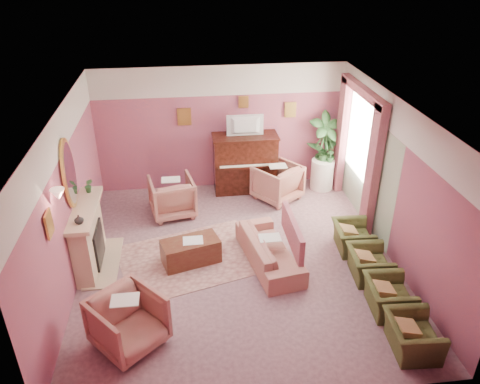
{
  "coord_description": "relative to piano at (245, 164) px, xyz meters",
  "views": [
    {
      "loc": [
        -0.83,
        -6.83,
        5.08
      ],
      "look_at": [
        0.09,
        0.4,
        1.17
      ],
      "focal_mm": 35.0,
      "sensor_mm": 36.0,
      "label": 1
    }
  ],
  "objects": [
    {
      "name": "curtain_left",
      "position": [
        2.12,
        -2.05,
        0.65
      ],
      "size": [
        0.16,
        0.34,
        2.6
      ],
      "primitive_type": "cube",
      "color": "#9A4C58",
      "rests_on": "floor"
    },
    {
      "name": "stripe_panel",
      "position": [
        2.23,
        -1.38,
        0.42
      ],
      "size": [
        0.01,
        3.0,
        2.15
      ],
      "primitive_type": "cube",
      "color": "#A3B497",
      "rests_on": "wall_right"
    },
    {
      "name": "olive_chair_d",
      "position": [
        1.65,
        -2.62,
        -0.31
      ],
      "size": [
        0.55,
        0.78,
        0.67
      ],
      "primitive_type": "imported",
      "color": "#444B22",
      "rests_on": "floor"
    },
    {
      "name": "sofa",
      "position": [
        0.05,
        -2.83,
        -0.28
      ],
      "size": [
        0.61,
        1.83,
        0.74
      ],
      "primitive_type": "imported",
      "color": "#B37465",
      "rests_on": "floor"
    },
    {
      "name": "palm_plant",
      "position": [
        1.81,
        -0.03,
        0.41
      ],
      "size": [
        0.76,
        0.76,
        1.44
      ],
      "primitive_type": "imported",
      "color": "#2A592A",
      "rests_on": "palm_pot"
    },
    {
      "name": "print_back_mid",
      "position": [
        0.0,
        0.28,
        1.35
      ],
      "size": [
        0.22,
        0.03,
        0.26
      ],
      "primitive_type": "cube",
      "color": "gold",
      "rests_on": "wall_back"
    },
    {
      "name": "mantel_plant",
      "position": [
        -3.05,
        -1.93,
        0.64
      ],
      "size": [
        0.16,
        0.16,
        0.28
      ],
      "primitive_type": "imported",
      "color": "#2A592A",
      "rests_on": "mantel_shelf"
    },
    {
      "name": "window_blind",
      "position": [
        2.2,
        -1.13,
        1.05
      ],
      "size": [
        0.03,
        1.4,
        1.8
      ],
      "primitive_type": "cube",
      "color": "beige",
      "rests_on": "wall_right"
    },
    {
      "name": "fire_ember",
      "position": [
        -2.95,
        -2.48,
        -0.43
      ],
      "size": [
        0.06,
        0.54,
        0.1
      ],
      "primitive_type": "cube",
      "color": "orange",
      "rests_on": "floor"
    },
    {
      "name": "curtain_right",
      "position": [
        2.12,
        -0.21,
        0.65
      ],
      "size": [
        0.16,
        0.34,
        2.6
      ],
      "primitive_type": "cube",
      "color": "#9A4C58",
      "rests_on": "floor"
    },
    {
      "name": "hearth",
      "position": [
        -2.89,
        -2.48,
        -0.64
      ],
      "size": [
        0.55,
        1.5,
        0.02
      ],
      "primitive_type": "cube",
      "color": "#D2B58F",
      "rests_on": "floor"
    },
    {
      "name": "mirror_glass",
      "position": [
        -3.17,
        -2.48,
        1.15
      ],
      "size": [
        0.01,
        0.6,
        1.06
      ],
      "primitive_type": "ellipsoid",
      "color": "white",
      "rests_on": "wall_left"
    },
    {
      "name": "wall_front",
      "position": [
        -0.5,
        -5.68,
        0.75
      ],
      "size": [
        5.5,
        0.02,
        2.8
      ],
      "primitive_type": "cube",
      "color": "#7C4468",
      "rests_on": "floor"
    },
    {
      "name": "side_table",
      "position": [
        1.78,
        -0.15,
        -0.3
      ],
      "size": [
        0.52,
        0.52,
        0.7
      ],
      "primitive_type": "cylinder",
      "color": "white",
      "rests_on": "floor"
    },
    {
      "name": "piano_keys",
      "position": [
        0.0,
        -0.35,
        0.11
      ],
      "size": [
        1.2,
        0.08,
        0.02
      ],
      "primitive_type": "cube",
      "color": "white",
      "rests_on": "piano"
    },
    {
      "name": "ceiling",
      "position": [
        -0.5,
        -2.68,
        2.15
      ],
      "size": [
        5.5,
        6.0,
        0.01
      ],
      "primitive_type": "cube",
      "color": "white",
      "rests_on": "wall_back"
    },
    {
      "name": "table_paper",
      "position": [
        -1.29,
        -2.64,
        -0.2
      ],
      "size": [
        0.35,
        0.28,
        0.01
      ],
      "primitive_type": "cube",
      "color": "white",
      "rests_on": "coffee_table"
    },
    {
      "name": "print_back_left",
      "position": [
        -1.3,
        0.28,
        1.07
      ],
      "size": [
        0.3,
        0.03,
        0.38
      ],
      "primitive_type": "cube",
      "color": "gold",
      "rests_on": "wall_back"
    },
    {
      "name": "olive_chair_b",
      "position": [
        1.65,
        -4.26,
        -0.31
      ],
      "size": [
        0.55,
        0.78,
        0.67
      ],
      "primitive_type": "imported",
      "color": "#444B22",
      "rests_on": "floor"
    },
    {
      "name": "floor",
      "position": [
        -0.5,
        -2.68,
        -0.65
      ],
      "size": [
        5.5,
        6.0,
        0.01
      ],
      "primitive_type": "cube",
      "color": "#855F68",
      "rests_on": "ground"
    },
    {
      "name": "picture_rail_band",
      "position": [
        -0.5,
        0.31,
        1.82
      ],
      "size": [
        5.5,
        0.01,
        0.65
      ],
      "primitive_type": "cube",
      "color": "silver",
      "rests_on": "wall_back"
    },
    {
      "name": "floral_armchair_right",
      "position": [
        0.64,
        -0.53,
        -0.2
      ],
      "size": [
        0.87,
        0.87,
        0.9
      ],
      "primitive_type": "imported",
      "color": "#B37465",
      "rests_on": "floor"
    },
    {
      "name": "sconce_shade",
      "position": [
        -3.12,
        -3.53,
        1.33
      ],
      "size": [
        0.2,
        0.2,
        0.16
      ],
      "primitive_type": "cone",
      "color": "#FEBDA0",
      "rests_on": "wall_left"
    },
    {
      "name": "piano_keyshelf",
      "position": [
        -0.0,
        -0.35,
        0.07
      ],
      "size": [
        1.3,
        0.12,
        0.06
      ],
      "primitive_type": "cube",
      "color": "black",
      "rests_on": "piano"
    },
    {
      "name": "olive_chair_a",
      "position": [
        1.65,
        -5.08,
        -0.31
      ],
      "size": [
        0.55,
        0.78,
        0.67
      ],
      "primitive_type": "imported",
      "color": "#444B22",
      "rests_on": "floor"
    },
    {
      "name": "wall_left",
      "position": [
        -3.25,
        -2.68,
        0.75
      ],
      "size": [
        0.02,
        6.0,
        2.8
      ],
      "primitive_type": "cube",
      "color": "#7C4468",
      "rests_on": "floor"
    },
    {
      "name": "floral_armchair_left",
      "position": [
        -1.65,
        -0.9,
        -0.2
      ],
      "size": [
        0.87,
        0.87,
        0.9
      ],
      "primitive_type": "imported",
      "color": "#B37465",
      "rests_on": "floor"
    },
    {
      "name": "pelmet",
      "position": [
        2.12,
        -1.13,
        1.91
      ],
      "size": [
        0.16,
        2.2,
        0.16
      ],
      "primitive_type": "cube",
      "color": "#9A4C58",
      "rests_on": "wall_right"
    },
    {
      "name": "mantel_vase",
      "position": [
        -3.05,
        -2.98,
        0.58
      ],
      "size": [
        0.16,
        0.16,
        0.16
      ],
      "primitive_type": "imported",
      "color": "silver",
      "rests_on": "mantel_shelf"
    },
    {
      "name": "side_plant_small",
      "position": [
        1.9,
        -0.25,
        0.19
      ],
      "size": [
        0.16,
        0.16,
        0.28
      ],
      "primitive_type": "imported",
      "color": "#2A592A",
      "rests_on": "side_table"
    },
    {
      "name": "wall_back",
      "position": [
        -0.5,
        0.32,
        0.75
      ],
      "size": [
        5.5,
        0.02,
        2.8
      ],
      "primitive_type": "cube",
      "color": "#7C4468",
      "rests_on": "floor"
    },
    {
      "name": "fireplace_surround",
      "position": [
        -3.09,
        -2.48,
        -0.1
      ],
      "size": [
        0.3,
        1.4,
        1.1
      ],
      "primitive_type": "cube",
      "color": "#D2B58F",
      "rests_on": "floor"
    },
    {
      "name": "print_left_wall",
      "position": [
        -3.21,
        -3.88,
        1.07
      ],
      "size": [
        0.03,
        0.28,
        0.36
      ],
      "primitive_type": "cube",
      "color": "gold",
      "rests_on": "wall_left"
    },
    {
      "name": "mantel_shelf",
      "position": [
        -3.06,
        -2.48,
        0.47
      ],
      "size": [
        0.4,
        1.55,
        0.07
      ],
      "primitive_type": "cube",
      "color": "#D2B58F",
      "rests_on": "fireplace_surround"
    },
    {
      "name": "area_rug",
      "position": [
        -1.32,
        -2.54,
        -0.64
      ],
      "size": [
        2.9,
        2.42,
        0.01
      ],
      "primitive_type": "cube",
      "rotation": [
        0.0,
        0.0,
        0.28
      ],
      "color": "#A7746C",
      "rests_on": "floor"
    },
    {
      "name": "mirror_frame",
      "position": [
        -3.2,
        -2.48,
        1.15
      ],
      "size": [
        0.04,
        0.72,
        1.2
      ],
      "primitive_type": "ellipsoid",
      "color": "gold",
      "rests_on": "wall_left"
    },
    {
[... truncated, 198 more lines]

